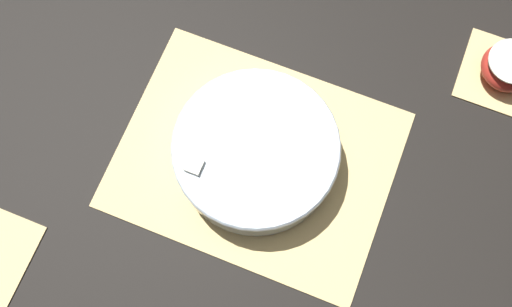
# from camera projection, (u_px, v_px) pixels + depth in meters

# --- Properties ---
(ground_plane) EXTENTS (6.00, 6.00, 0.00)m
(ground_plane) POSITION_uv_depth(u_px,v_px,m) (256.00, 160.00, 0.99)
(ground_plane) COLOR black
(bamboo_mat_center) EXTENTS (0.44, 0.34, 0.01)m
(bamboo_mat_center) POSITION_uv_depth(u_px,v_px,m) (256.00, 159.00, 0.98)
(bamboo_mat_center) COLOR #D6B775
(bamboo_mat_center) RESTS_ON ground_plane
(coaster_mat_near_left) EXTENTS (0.14, 0.14, 0.01)m
(coaster_mat_near_left) POSITION_uv_depth(u_px,v_px,m) (501.00, 74.00, 1.03)
(coaster_mat_near_left) COLOR #D6B775
(coaster_mat_near_left) RESTS_ON ground_plane
(fruit_salad_bowl) EXTENTS (0.26, 0.26, 0.08)m
(fruit_salad_bowl) POSITION_uv_depth(u_px,v_px,m) (256.00, 152.00, 0.94)
(fruit_salad_bowl) COLOR silver
(fruit_salad_bowl) RESTS_ON bamboo_mat_center
(apple_half) EXTENTS (0.09, 0.09, 0.05)m
(apple_half) POSITION_uv_depth(u_px,v_px,m) (508.00, 67.00, 1.00)
(apple_half) COLOR #B72D23
(apple_half) RESTS_ON coaster_mat_near_left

